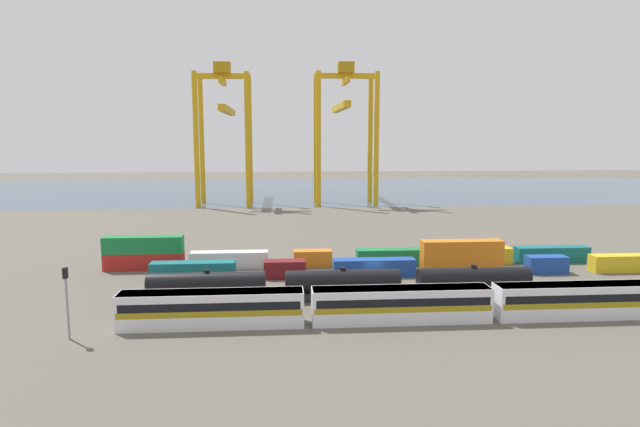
{
  "coord_description": "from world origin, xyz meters",
  "views": [
    {
      "loc": [
        -13.38,
        -75.0,
        20.33
      ],
      "look_at": [
        -6.55,
        17.58,
        7.21
      ],
      "focal_mm": 30.15,
      "sensor_mm": 36.0,
      "label": 1
    }
  ],
  "objects_px": {
    "signal_mast": "(67,293)",
    "shipping_container_11": "(394,257)",
    "passenger_train": "(401,303)",
    "shipping_container_13": "(552,254)",
    "shipping_container_5": "(546,264)",
    "shipping_container_9": "(229,260)",
    "gantry_crane_west": "(225,120)",
    "freight_tank_row": "(343,284)",
    "gantry_crane_central": "(344,119)",
    "shipping_container_6": "(629,263)",
    "shipping_container_7": "(144,261)"
  },
  "relations": [
    {
      "from": "shipping_container_5",
      "to": "signal_mast",
      "type": "bearing_deg",
      "value": -159.88
    },
    {
      "from": "passenger_train",
      "to": "shipping_container_9",
      "type": "bearing_deg",
      "value": 128.72
    },
    {
      "from": "shipping_container_11",
      "to": "signal_mast",
      "type": "bearing_deg",
      "value": -143.49
    },
    {
      "from": "passenger_train",
      "to": "shipping_container_9",
      "type": "height_order",
      "value": "passenger_train"
    },
    {
      "from": "shipping_container_6",
      "to": "shipping_container_13",
      "type": "distance_m",
      "value": 11.14
    },
    {
      "from": "passenger_train",
      "to": "shipping_container_9",
      "type": "relative_size",
      "value": 5.08
    },
    {
      "from": "passenger_train",
      "to": "shipping_container_13",
      "type": "xyz_separation_m",
      "value": [
        31.19,
        26.69,
        -0.84
      ]
    },
    {
      "from": "shipping_container_13",
      "to": "gantry_crane_west",
      "type": "height_order",
      "value": "gantry_crane_west"
    },
    {
      "from": "shipping_container_5",
      "to": "shipping_container_11",
      "type": "relative_size",
      "value": 0.5
    },
    {
      "from": "passenger_train",
      "to": "shipping_container_6",
      "type": "relative_size",
      "value": 5.08
    },
    {
      "from": "shipping_container_5",
      "to": "shipping_container_7",
      "type": "distance_m",
      "value": 61.74
    },
    {
      "from": "freight_tank_row",
      "to": "gantry_crane_central",
      "type": "height_order",
      "value": "gantry_crane_central"
    },
    {
      "from": "shipping_container_5",
      "to": "shipping_container_13",
      "type": "xyz_separation_m",
      "value": [
        4.37,
        6.82,
        0.0
      ]
    },
    {
      "from": "shipping_container_13",
      "to": "gantry_crane_west",
      "type": "bearing_deg",
      "value": 125.94
    },
    {
      "from": "shipping_container_7",
      "to": "shipping_container_13",
      "type": "distance_m",
      "value": 65.73
    },
    {
      "from": "shipping_container_13",
      "to": "gantry_crane_west",
      "type": "distance_m",
      "value": 107.25
    },
    {
      "from": "signal_mast",
      "to": "shipping_container_9",
      "type": "distance_m",
      "value": 32.52
    },
    {
      "from": "shipping_container_5",
      "to": "gantry_crane_central",
      "type": "relative_size",
      "value": 0.14
    },
    {
      "from": "shipping_container_5",
      "to": "passenger_train",
      "type": "bearing_deg",
      "value": -143.46
    },
    {
      "from": "shipping_container_9",
      "to": "gantry_crane_west",
      "type": "height_order",
      "value": "gantry_crane_west"
    },
    {
      "from": "shipping_container_11",
      "to": "shipping_container_9",
      "type": "bearing_deg",
      "value": 180.0
    },
    {
      "from": "passenger_train",
      "to": "gantry_crane_central",
      "type": "height_order",
      "value": "gantry_crane_central"
    },
    {
      "from": "passenger_train",
      "to": "shipping_container_11",
      "type": "xyz_separation_m",
      "value": [
        4.9,
        26.69,
        -0.84
      ]
    },
    {
      "from": "shipping_container_11",
      "to": "gantry_crane_west",
      "type": "distance_m",
      "value": 94.72
    },
    {
      "from": "signal_mast",
      "to": "shipping_container_11",
      "type": "distance_m",
      "value": 49.55
    },
    {
      "from": "gantry_crane_west",
      "to": "shipping_container_13",
      "type": "bearing_deg",
      "value": -54.06
    },
    {
      "from": "signal_mast",
      "to": "gantry_crane_central",
      "type": "height_order",
      "value": "gantry_crane_central"
    },
    {
      "from": "freight_tank_row",
      "to": "shipping_container_11",
      "type": "bearing_deg",
      "value": 59.74
    },
    {
      "from": "signal_mast",
      "to": "shipping_container_9",
      "type": "xyz_separation_m",
      "value": [
        13.43,
        29.4,
        -3.56
      ]
    },
    {
      "from": "shipping_container_13",
      "to": "signal_mast",
      "type": "bearing_deg",
      "value": -155.99
    },
    {
      "from": "shipping_container_5",
      "to": "shipping_container_9",
      "type": "bearing_deg",
      "value": 171.95
    },
    {
      "from": "shipping_container_11",
      "to": "passenger_train",
      "type": "bearing_deg",
      "value": -100.39
    },
    {
      "from": "shipping_container_11",
      "to": "shipping_container_13",
      "type": "height_order",
      "value": "same"
    },
    {
      "from": "shipping_container_9",
      "to": "shipping_container_13",
      "type": "distance_m",
      "value": 52.59
    },
    {
      "from": "freight_tank_row",
      "to": "passenger_train",
      "type": "bearing_deg",
      "value": -58.02
    },
    {
      "from": "freight_tank_row",
      "to": "shipping_container_9",
      "type": "xyz_separation_m",
      "value": [
        -15.88,
        17.85,
        -0.63
      ]
    },
    {
      "from": "signal_mast",
      "to": "shipping_container_5",
      "type": "distance_m",
      "value": 65.75
    },
    {
      "from": "shipping_container_5",
      "to": "gantry_crane_central",
      "type": "distance_m",
      "value": 96.97
    },
    {
      "from": "shipping_container_6",
      "to": "shipping_container_11",
      "type": "height_order",
      "value": "same"
    },
    {
      "from": "passenger_train",
      "to": "signal_mast",
      "type": "relative_size",
      "value": 8.23
    },
    {
      "from": "shipping_container_11",
      "to": "shipping_container_13",
      "type": "distance_m",
      "value": 26.29
    },
    {
      "from": "shipping_container_11",
      "to": "gantry_crane_west",
      "type": "xyz_separation_m",
      "value": [
        -35.01,
        84.58,
        24.34
      ]
    },
    {
      "from": "freight_tank_row",
      "to": "gantry_crane_central",
      "type": "relative_size",
      "value": 1.13
    },
    {
      "from": "freight_tank_row",
      "to": "shipping_container_13",
      "type": "bearing_deg",
      "value": 25.93
    },
    {
      "from": "shipping_container_5",
      "to": "shipping_container_7",
      "type": "xyz_separation_m",
      "value": [
        -61.36,
        6.82,
        0.0
      ]
    },
    {
      "from": "shipping_container_13",
      "to": "passenger_train",
      "type": "bearing_deg",
      "value": -139.44
    },
    {
      "from": "shipping_container_7",
      "to": "gantry_crane_west",
      "type": "height_order",
      "value": "gantry_crane_west"
    },
    {
      "from": "signal_mast",
      "to": "freight_tank_row",
      "type": "bearing_deg",
      "value": 21.51
    },
    {
      "from": "passenger_train",
      "to": "gantry_crane_central",
      "type": "bearing_deg",
      "value": 86.55
    },
    {
      "from": "passenger_train",
      "to": "shipping_container_11",
      "type": "distance_m",
      "value": 27.15
    }
  ]
}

